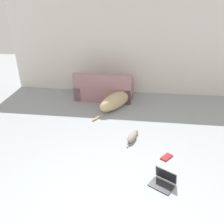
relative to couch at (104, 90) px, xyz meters
name	(u,v)px	position (x,y,z in m)	size (l,w,h in m)	color
wall_back	(134,49)	(0.79, 0.65, 1.05)	(7.43, 0.06, 2.62)	silver
couch	(104,90)	(0.00, 0.00, 0.00)	(1.64, 0.90, 0.80)	#A3757A
dog	(116,101)	(0.42, -0.62, -0.06)	(0.95, 1.58, 0.42)	tan
cat	(133,136)	(0.92, -2.11, -0.19)	(0.25, 0.59, 0.15)	gray
laptop_open	(164,179)	(1.45, -3.28, -0.19)	(0.43, 0.41, 0.23)	#2D2D33
book_red	(167,157)	(1.55, -2.64, -0.25)	(0.24, 0.26, 0.02)	maroon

